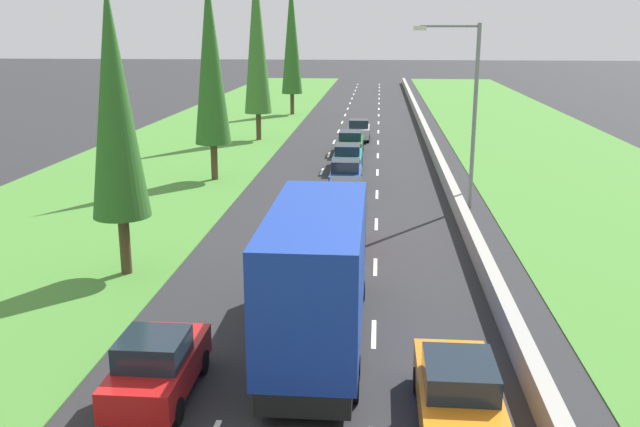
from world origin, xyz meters
TOP-DOWN VIEW (x-y plane):
  - ground_plane at (0.00, 60.00)m, footprint 300.00×300.00m
  - grass_verge_left at (-12.65, 60.00)m, footprint 14.00×140.00m
  - grass_verge_right at (14.35, 60.00)m, footprint 14.00×140.00m
  - median_barrier at (5.70, 60.00)m, footprint 0.44×120.00m
  - lane_markings at (0.00, 60.00)m, footprint 3.64×116.00m
  - blue_box_truck_centre_lane at (0.20, 20.20)m, footprint 2.46×9.40m
  - red_hatchback_centre_lane at (0.20, 28.99)m, footprint 1.74×3.90m
  - white_hatchback_centre_lane at (0.24, 34.97)m, footprint 1.74×3.90m
  - blue_hatchback_centre_lane at (-0.01, 40.09)m, footprint 1.74×3.90m
  - teal_sedan_centre_lane at (-0.16, 45.77)m, footprint 1.82×4.50m
  - green_sedan_centre_lane at (-0.24, 51.77)m, footprint 1.82×4.50m
  - red_hatchback_left_lane at (-3.45, 16.93)m, footprint 1.74×3.90m
  - silver_hatchback_centre_lane at (0.18, 57.95)m, footprint 1.74×3.90m
  - orange_sedan_right_lane at (3.67, 16.28)m, footprint 1.82×4.50m
  - poplar_tree_second at (-7.35, 25.50)m, footprint 2.06×2.06m
  - poplar_tree_third at (-7.91, 42.00)m, footprint 2.10×2.10m
  - poplar_tree_fourth at (-7.88, 57.42)m, footprint 2.15×2.15m
  - poplar_tree_fifth at (-7.32, 74.96)m, footprint 2.15×2.15m
  - street_light_mast at (6.07, 36.52)m, footprint 3.20×0.28m

SIDE VIEW (x-z plane):
  - ground_plane at x=0.00m, z-range 0.00..0.00m
  - lane_markings at x=0.00m, z-range 0.00..0.01m
  - grass_verge_left at x=-12.65m, z-range 0.00..0.04m
  - grass_verge_right at x=14.35m, z-range 0.00..0.04m
  - median_barrier at x=5.70m, z-range 0.00..0.85m
  - teal_sedan_centre_lane at x=-0.16m, z-range -0.01..1.63m
  - green_sedan_centre_lane at x=-0.24m, z-range -0.01..1.63m
  - orange_sedan_right_lane at x=3.67m, z-range -0.01..1.63m
  - red_hatchback_centre_lane at x=0.20m, z-range -0.02..1.70m
  - white_hatchback_centre_lane at x=0.24m, z-range -0.02..1.70m
  - blue_hatchback_centre_lane at x=-0.01m, z-range -0.02..1.70m
  - red_hatchback_left_lane at x=-3.45m, z-range -0.02..1.70m
  - silver_hatchback_centre_lane at x=0.18m, z-range -0.02..1.70m
  - blue_box_truck_centre_lane at x=0.20m, z-range 0.09..4.27m
  - street_light_mast at x=6.07m, z-range 0.73..9.73m
  - poplar_tree_second at x=-7.35m, z-range 1.05..11.43m
  - poplar_tree_third at x=-7.91m, z-range 1.05..13.03m
  - poplar_tree_fifth at x=-7.32m, z-range 1.05..15.03m
  - poplar_tree_fourth at x=-7.88m, z-range 1.05..15.20m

